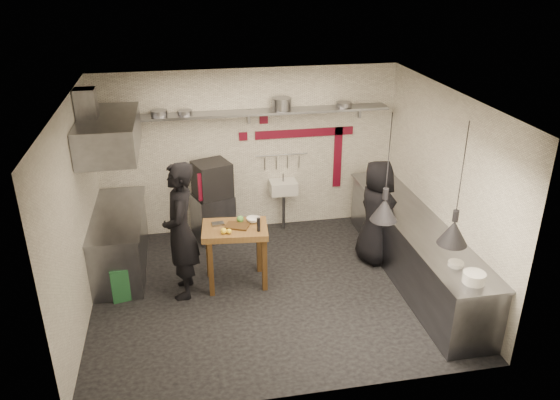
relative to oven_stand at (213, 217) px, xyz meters
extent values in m
plane|color=black|center=(0.69, -1.76, -0.40)|extent=(5.00, 5.00, 0.00)
plane|color=beige|center=(0.69, -1.76, 2.40)|extent=(5.00, 5.00, 0.00)
cube|color=white|center=(0.69, 0.34, 1.00)|extent=(5.00, 0.04, 2.80)
cube|color=white|center=(0.69, -3.86, 1.00)|extent=(5.00, 0.04, 2.80)
cube|color=white|center=(-1.81, -1.76, 1.00)|extent=(0.04, 4.20, 2.80)
cube|color=white|center=(3.19, -1.76, 1.00)|extent=(0.04, 4.20, 2.80)
cube|color=maroon|center=(1.64, 0.32, 1.28)|extent=(1.70, 0.02, 0.14)
cube|color=maroon|center=(2.24, 0.32, 0.80)|extent=(0.14, 0.02, 1.10)
cube|color=maroon|center=(0.94, 0.32, 1.55)|extent=(0.14, 0.02, 0.14)
cube|color=maroon|center=(0.59, 0.32, 1.28)|extent=(0.14, 0.02, 0.14)
cube|color=slate|center=(0.69, 0.16, 1.72)|extent=(4.60, 0.34, 0.04)
cube|color=slate|center=(-1.21, 0.31, 1.62)|extent=(0.04, 0.06, 0.24)
cube|color=slate|center=(0.69, 0.31, 1.62)|extent=(0.04, 0.06, 0.24)
cube|color=slate|center=(2.59, 0.31, 1.62)|extent=(0.04, 0.06, 0.24)
cylinder|color=slate|center=(-0.74, 0.16, 1.79)|extent=(0.28, 0.28, 0.09)
cylinder|color=slate|center=(-0.34, 0.16, 1.78)|extent=(0.26, 0.26, 0.07)
cylinder|color=slate|center=(1.21, 0.16, 1.84)|extent=(0.39, 0.39, 0.20)
cylinder|color=slate|center=(2.25, 0.16, 1.78)|extent=(0.31, 0.31, 0.08)
cube|color=slate|center=(0.00, 0.00, 0.00)|extent=(0.75, 0.72, 0.80)
cube|color=black|center=(0.01, -0.02, 0.69)|extent=(0.68, 0.66, 0.58)
cube|color=maroon|center=(0.01, -0.26, 0.69)|extent=(0.49, 0.20, 0.46)
cube|color=black|center=(0.05, -0.26, 0.69)|extent=(0.34, 0.13, 0.34)
cube|color=silver|center=(1.24, 0.16, 0.38)|extent=(0.46, 0.34, 0.22)
cylinder|color=slate|center=(1.24, 0.16, 0.56)|extent=(0.03, 0.03, 0.14)
cylinder|color=slate|center=(1.24, 0.12, -0.06)|extent=(0.06, 0.06, 0.66)
cylinder|color=slate|center=(1.24, 0.30, 0.92)|extent=(0.90, 0.02, 0.02)
cube|color=slate|center=(2.84, -1.76, 0.05)|extent=(0.70, 3.80, 0.90)
cube|color=slate|center=(2.84, -1.76, 0.52)|extent=(0.76, 3.90, 0.03)
cylinder|color=silver|center=(2.81, -3.44, 0.60)|extent=(0.33, 0.33, 0.13)
cylinder|color=silver|center=(2.79, -3.04, 0.56)|extent=(0.25, 0.25, 0.05)
cube|color=slate|center=(-1.46, -0.71, 0.05)|extent=(0.70, 1.90, 0.90)
cube|color=slate|center=(-1.46, -0.71, 0.52)|extent=(0.76, 2.00, 0.03)
cube|color=slate|center=(-1.41, -0.71, 1.75)|extent=(0.78, 1.60, 0.50)
cube|color=slate|center=(-1.66, -0.71, 2.15)|extent=(0.28, 0.28, 0.50)
cube|color=#20572F|center=(-1.40, -1.52, -0.15)|extent=(0.40, 0.40, 0.50)
cube|color=#472E15|center=(0.26, -1.47, 0.53)|extent=(0.39, 0.33, 0.02)
cylinder|color=black|center=(0.53, -1.66, 0.62)|extent=(0.05, 0.05, 0.20)
sphere|color=yellow|center=(0.05, -1.64, 0.56)|extent=(0.11, 0.11, 0.09)
sphere|color=yellow|center=(0.12, -1.66, 0.56)|extent=(0.08, 0.08, 0.07)
sphere|color=#4F933C|center=(0.32, -1.34, 0.57)|extent=(0.10, 0.10, 0.10)
cube|color=slate|center=(-0.01, -1.36, 0.54)|extent=(0.18, 0.13, 0.03)
imported|color=silver|center=(0.50, -1.35, 0.55)|extent=(0.21, 0.21, 0.06)
imported|color=black|center=(-0.53, -1.59, 0.59)|extent=(0.52, 0.75, 1.98)
imported|color=black|center=(2.43, -1.21, 0.43)|extent=(0.68, 0.90, 1.67)
camera|label=1|loc=(-0.43, -8.35, 4.02)|focal=35.00mm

